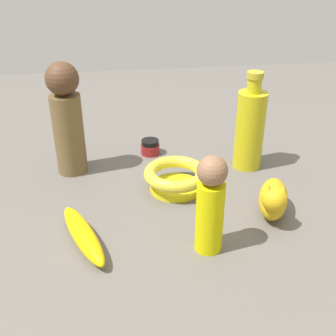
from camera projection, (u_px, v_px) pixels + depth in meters
The scene contains 8 objects.
ground at pixel (168, 195), 0.88m from camera, with size 2.00×2.00×0.00m, color #5B5651.
bowl at pixel (176, 176), 0.89m from camera, with size 0.14×0.14×0.05m.
banana at pixel (83, 235), 0.74m from camera, with size 0.19×0.04×0.04m, color yellow.
bottle_tall at pixel (250, 128), 0.95m from camera, with size 0.07×0.07×0.23m.
person_figure_child at pixel (210, 204), 0.69m from camera, with size 0.05×0.05×0.18m.
person_figure_adult at pixel (67, 118), 0.92m from camera, with size 0.09×0.09×0.26m.
cat_figurine at pixel (273, 198), 0.80m from camera, with size 0.15×0.10×0.09m.
nail_polish_jar at pixel (150, 147), 1.05m from camera, with size 0.05×0.05×0.04m.
Camera 1 is at (-0.74, 0.11, 0.48)m, focal length 44.25 mm.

